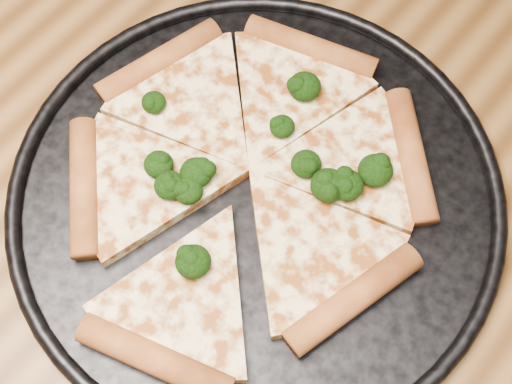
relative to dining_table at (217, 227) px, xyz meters
The scene contains 5 objects.
ground 0.66m from the dining_table, ahead, with size 4.00×4.00×0.00m, color brown.
dining_table is the anchor object (origin of this frame).
pizza_pan 0.11m from the dining_table, 17.16° to the left, with size 0.41×0.41×0.02m.
pizza 0.11m from the dining_table, 36.78° to the left, with size 0.32×0.35×0.02m.
broccoli_florets 0.13m from the dining_table, 39.76° to the left, with size 0.21×0.21×0.02m.
Camera 1 is at (0.21, -0.20, 1.33)m, focal length 53.63 mm.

